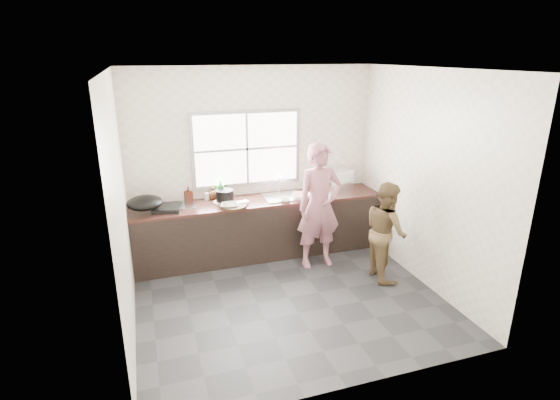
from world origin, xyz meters
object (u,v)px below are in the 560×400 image
object	(u,v)px
bowl_crabs	(301,197)
bottle_green	(221,189)
woman	(319,210)
bowl_held	(286,200)
burner	(167,208)
pot_lid_left	(186,203)
black_pot	(225,196)
person_side	(386,231)
glass_jar	(207,196)
pot_lid_right	(188,207)
bowl_mince	(230,206)
bottle_brown_short	(213,194)
wok	(145,203)
dish_rack	(337,180)
cutting_board	(233,206)
plate_food	(221,202)
bottle_brown_tall	(189,195)

from	to	relation	value
bowl_crabs	bottle_green	xyz separation A→B (m)	(-1.10, 0.34, 0.12)
woman	bowl_held	distance (m)	0.51
burner	pot_lid_left	size ratio (longest dim) A/B	1.37
black_pot	person_side	bearing A→B (deg)	-32.51
glass_jar	pot_lid_right	size ratio (longest dim) A/B	0.41
woman	bowl_mince	bearing A→B (deg)	163.24
bowl_crabs	bottle_brown_short	xyz separation A→B (m)	(-1.20, 0.40, 0.05)
bottle_green	bowl_mince	bearing A→B (deg)	-82.99
wok	pot_lid_right	bearing A→B (deg)	8.52
wok	dish_rack	bearing A→B (deg)	3.51
woman	cutting_board	world-z (taller)	woman
pot_lid_right	bottle_brown_short	bearing A→B (deg)	31.06
person_side	bottle_brown_short	bearing A→B (deg)	60.72
cutting_board	bowl_mince	world-z (taller)	bowl_mince
plate_food	wok	bearing A→B (deg)	-172.67
cutting_board	bottle_green	size ratio (longest dim) A/B	1.20
bowl_mince	pot_lid_right	bearing A→B (deg)	158.79
dish_rack	pot_lid_right	size ratio (longest dim) A/B	1.71
burner	glass_jar	bearing A→B (deg)	24.24
woman	wok	xyz separation A→B (m)	(-2.26, 0.47, 0.19)
bowl_mince	pot_lid_left	xyz separation A→B (m)	(-0.55, 0.38, -0.02)
burner	cutting_board	bearing A→B (deg)	-11.95
person_side	black_pot	xyz separation A→B (m)	(-1.88, 1.20, 0.29)
woman	glass_jar	xyz separation A→B (m)	(-1.41, 0.78, 0.10)
woman	bowl_crabs	xyz separation A→B (m)	(-0.12, 0.39, 0.08)
bowl_crabs	woman	bearing A→B (deg)	-72.97
bowl_crabs	pot_lid_left	distance (m)	1.64
bottle_brown_tall	wok	distance (m)	0.68
person_side	bowl_held	world-z (taller)	person_side
cutting_board	pot_lid_left	size ratio (longest dim) A/B	1.40
person_side	glass_jar	xyz separation A→B (m)	(-2.10, 1.38, 0.25)
bowl_crabs	bowl_held	world-z (taller)	bowl_crabs
glass_jar	pot_lid_right	world-z (taller)	glass_jar
cutting_board	wok	size ratio (longest dim) A/B	0.80
person_side	bowl_crabs	bearing A→B (deg)	44.59
person_side	pot_lid_right	size ratio (longest dim) A/B	5.26
bowl_mince	dish_rack	xyz separation A→B (m)	(1.72, 0.30, 0.13)
person_side	bottle_brown_short	world-z (taller)	person_side
person_side	dish_rack	world-z (taller)	person_side
plate_food	dish_rack	distance (m)	1.80
pot_lid_right	glass_jar	bearing A→B (deg)	37.91
glass_jar	wok	bearing A→B (deg)	-159.73
pot_lid_left	plate_food	bearing A→B (deg)	-14.11
cutting_board	dish_rack	world-z (taller)	dish_rack
woman	cutting_board	bearing A→B (deg)	162.57
bowl_held	bottle_green	bearing A→B (deg)	155.72
person_side	bowl_held	xyz separation A→B (m)	(-1.06, 0.94, 0.23)
black_pot	glass_jar	bearing A→B (deg)	140.28
woman	pot_lid_left	distance (m)	1.87
bottle_brown_tall	burner	distance (m)	0.41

